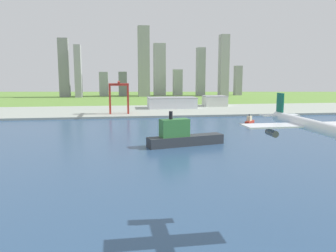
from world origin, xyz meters
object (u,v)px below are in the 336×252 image
(container_barge, at_px, (182,136))
(warehouse_main, at_px, (172,103))
(warehouse_annex, at_px, (215,101))
(tugboat_small, at_px, (250,121))
(airplane_landing, at_px, (306,125))
(port_crane_red, at_px, (119,90))

(container_barge, height_order, warehouse_main, container_barge)
(warehouse_main, relative_size, warehouse_annex, 2.09)
(container_barge, bearing_deg, tugboat_small, 48.04)
(airplane_landing, bearing_deg, warehouse_main, 87.02)
(port_crane_red, height_order, warehouse_annex, port_crane_red)
(container_barge, bearing_deg, warehouse_annex, 69.49)
(airplane_landing, distance_m, port_crane_red, 339.93)
(tugboat_small, distance_m, port_crane_red, 164.55)
(airplane_landing, xyz_separation_m, port_crane_red, (-55.85, 335.27, -5.27))
(port_crane_red, bearing_deg, warehouse_annex, 30.30)
(port_crane_red, xyz_separation_m, warehouse_main, (76.67, 65.06, -21.48))
(container_barge, distance_m, tugboat_small, 138.00)
(port_crane_red, bearing_deg, container_barge, -76.71)
(airplane_landing, bearing_deg, container_barge, 94.38)
(tugboat_small, distance_m, warehouse_main, 163.37)
(tugboat_small, xyz_separation_m, warehouse_main, (-60.24, 151.68, 7.37))
(container_barge, distance_m, port_crane_red, 195.93)
(airplane_landing, relative_size, container_barge, 0.70)
(container_barge, distance_m, warehouse_main, 256.27)
(tugboat_small, bearing_deg, container_barge, -131.96)
(airplane_landing, distance_m, warehouse_main, 401.76)
(port_crane_red, relative_size, warehouse_main, 0.63)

